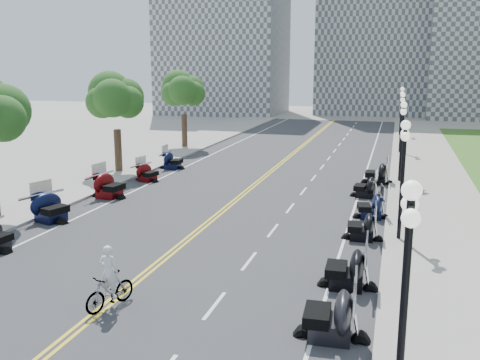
# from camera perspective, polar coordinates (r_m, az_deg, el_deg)

# --- Properties ---
(ground) EXTENTS (160.00, 160.00, 0.00)m
(ground) POSITION_cam_1_polar(r_m,az_deg,el_deg) (21.42, -7.37, -7.73)
(ground) COLOR gray
(road) EXTENTS (16.00, 90.00, 0.01)m
(road) POSITION_cam_1_polar(r_m,az_deg,el_deg) (30.45, 0.18, -1.65)
(road) COLOR #333335
(road) RESTS_ON ground
(centerline_yellow_a) EXTENTS (0.12, 90.00, 0.00)m
(centerline_yellow_a) POSITION_cam_1_polar(r_m,az_deg,el_deg) (30.48, -0.04, -1.62)
(centerline_yellow_a) COLOR yellow
(centerline_yellow_a) RESTS_ON road
(centerline_yellow_b) EXTENTS (0.12, 90.00, 0.00)m
(centerline_yellow_b) POSITION_cam_1_polar(r_m,az_deg,el_deg) (30.41, 0.40, -1.65)
(centerline_yellow_b) COLOR yellow
(centerline_yellow_b) RESTS_ON road
(edge_line_north) EXTENTS (0.12, 90.00, 0.00)m
(edge_line_north) POSITION_cam_1_polar(r_m,az_deg,el_deg) (29.37, 12.27, -2.43)
(edge_line_north) COLOR white
(edge_line_north) RESTS_ON road
(edge_line_south) EXTENTS (0.12, 90.00, 0.00)m
(edge_line_south) POSITION_cam_1_polar(r_m,az_deg,el_deg) (32.76, -10.63, -0.86)
(edge_line_south) COLOR white
(edge_line_south) RESTS_ON road
(lane_dash_5) EXTENTS (0.12, 2.00, 0.00)m
(lane_dash_5) POSITION_cam_1_polar(r_m,az_deg,el_deg) (16.88, -2.73, -13.22)
(lane_dash_5) COLOR white
(lane_dash_5) RESTS_ON road
(lane_dash_6) EXTENTS (0.12, 2.00, 0.00)m
(lane_dash_6) POSITION_cam_1_polar(r_m,az_deg,el_deg) (20.40, 0.98, -8.62)
(lane_dash_6) COLOR white
(lane_dash_6) RESTS_ON road
(lane_dash_7) EXTENTS (0.12, 2.00, 0.00)m
(lane_dash_7) POSITION_cam_1_polar(r_m,az_deg,el_deg) (24.07, 3.53, -5.38)
(lane_dash_7) COLOR white
(lane_dash_7) RESTS_ON road
(lane_dash_8) EXTENTS (0.12, 2.00, 0.00)m
(lane_dash_8) POSITION_cam_1_polar(r_m,az_deg,el_deg) (27.83, 5.37, -3.00)
(lane_dash_8) COLOR white
(lane_dash_8) RESTS_ON road
(lane_dash_9) EXTENTS (0.12, 2.00, 0.00)m
(lane_dash_9) POSITION_cam_1_polar(r_m,az_deg,el_deg) (31.66, 6.77, -1.19)
(lane_dash_9) COLOR white
(lane_dash_9) RESTS_ON road
(lane_dash_10) EXTENTS (0.12, 2.00, 0.00)m
(lane_dash_10) POSITION_cam_1_polar(r_m,az_deg,el_deg) (35.52, 7.86, 0.23)
(lane_dash_10) COLOR white
(lane_dash_10) RESTS_ON road
(lane_dash_11) EXTENTS (0.12, 2.00, 0.00)m
(lane_dash_11) POSITION_cam_1_polar(r_m,az_deg,el_deg) (39.40, 8.74, 1.37)
(lane_dash_11) COLOR white
(lane_dash_11) RESTS_ON road
(lane_dash_12) EXTENTS (0.12, 2.00, 0.00)m
(lane_dash_12) POSITION_cam_1_polar(r_m,az_deg,el_deg) (43.31, 9.46, 2.31)
(lane_dash_12) COLOR white
(lane_dash_12) RESTS_ON road
(lane_dash_13) EXTENTS (0.12, 2.00, 0.00)m
(lane_dash_13) POSITION_cam_1_polar(r_m,az_deg,el_deg) (47.23, 10.06, 3.09)
(lane_dash_13) COLOR white
(lane_dash_13) RESTS_ON road
(lane_dash_14) EXTENTS (0.12, 2.00, 0.00)m
(lane_dash_14) POSITION_cam_1_polar(r_m,az_deg,el_deg) (51.17, 10.58, 3.75)
(lane_dash_14) COLOR white
(lane_dash_14) RESTS_ON road
(lane_dash_15) EXTENTS (0.12, 2.00, 0.00)m
(lane_dash_15) POSITION_cam_1_polar(r_m,az_deg,el_deg) (55.12, 11.01, 4.32)
(lane_dash_15) COLOR white
(lane_dash_15) RESTS_ON road
(lane_dash_16) EXTENTS (0.12, 2.00, 0.00)m
(lane_dash_16) POSITION_cam_1_polar(r_m,az_deg,el_deg) (59.07, 11.39, 4.80)
(lane_dash_16) COLOR white
(lane_dash_16) RESTS_ON road
(lane_dash_17) EXTENTS (0.12, 2.00, 0.00)m
(lane_dash_17) POSITION_cam_1_polar(r_m,az_deg,el_deg) (63.03, 11.73, 5.23)
(lane_dash_17) COLOR white
(lane_dash_17) RESTS_ON road
(lane_dash_18) EXTENTS (0.12, 2.00, 0.00)m
(lane_dash_18) POSITION_cam_1_polar(r_m,az_deg,el_deg) (66.99, 12.02, 5.61)
(lane_dash_18) COLOR white
(lane_dash_18) RESTS_ON road
(lane_dash_19) EXTENTS (0.12, 2.00, 0.00)m
(lane_dash_19) POSITION_cam_1_polar(r_m,az_deg,el_deg) (70.96, 12.28, 5.95)
(lane_dash_19) COLOR white
(lane_dash_19) RESTS_ON road
(sidewalk_north) EXTENTS (5.00, 90.00, 0.15)m
(sidewalk_north) POSITION_cam_1_polar(r_m,az_deg,el_deg) (29.38, 20.28, -2.78)
(sidewalk_north) COLOR #9E9991
(sidewalk_north) RESTS_ON ground
(sidewalk_south) EXTENTS (5.00, 90.00, 0.15)m
(sidewalk_south) POSITION_cam_1_polar(r_m,az_deg,el_deg) (34.78, -16.67, -0.31)
(sidewalk_south) COLOR #9E9991
(sidewalk_south) RESTS_ON ground
(distant_block_a) EXTENTS (18.00, 14.00, 26.00)m
(distant_block_a) POSITION_cam_1_polar(r_m,az_deg,el_deg) (84.78, -1.76, 15.95)
(distant_block_a) COLOR gray
(distant_block_a) RESTS_ON ground
(distant_block_b) EXTENTS (16.00, 12.00, 30.00)m
(distant_block_b) POSITION_cam_1_polar(r_m,az_deg,el_deg) (86.86, 14.13, 16.84)
(distant_block_b) COLOR gray
(distant_block_b) RESTS_ON ground
(street_lamp_1) EXTENTS (0.50, 1.20, 4.90)m
(street_lamp_1) POSITION_cam_1_polar(r_m,az_deg,el_deg) (11.39, 17.10, -12.41)
(street_lamp_1) COLOR black
(street_lamp_1) RESTS_ON sidewalk_north
(street_lamp_2) EXTENTS (0.50, 1.20, 4.90)m
(street_lamp_2) POSITION_cam_1_polar(r_m,az_deg,el_deg) (22.88, 16.91, -0.11)
(street_lamp_2) COLOR black
(street_lamp_2) RESTS_ON sidewalk_north
(street_lamp_3) EXTENTS (0.50, 1.20, 4.90)m
(street_lamp_3) POSITION_cam_1_polar(r_m,az_deg,el_deg) (34.72, 16.85, 3.89)
(street_lamp_3) COLOR black
(street_lamp_3) RESTS_ON sidewalk_north
(street_lamp_4) EXTENTS (0.50, 1.20, 4.90)m
(street_lamp_4) POSITION_cam_1_polar(r_m,az_deg,el_deg) (46.64, 16.82, 5.86)
(street_lamp_4) COLOR black
(street_lamp_4) RESTS_ON sidewalk_north
(street_lamp_5) EXTENTS (0.50, 1.20, 4.90)m
(street_lamp_5) POSITION_cam_1_polar(r_m,az_deg,el_deg) (58.59, 16.80, 7.02)
(street_lamp_5) COLOR black
(street_lamp_5) RESTS_ON sidewalk_north
(tree_3) EXTENTS (4.80, 4.80, 9.20)m
(tree_3) POSITION_cam_1_polar(r_m,az_deg,el_deg) (37.28, -13.10, 7.95)
(tree_3) COLOR #235619
(tree_3) RESTS_ON sidewalk_south
(tree_4) EXTENTS (4.80, 4.80, 9.20)m
(tree_4) POSITION_cam_1_polar(r_m,az_deg,el_deg) (48.08, -6.03, 9.04)
(tree_4) COLOR #235619
(tree_4) RESTS_ON sidewalk_south
(motorcycle_n_4) EXTENTS (2.33, 2.33, 1.54)m
(motorcycle_n_4) POSITION_cam_1_polar(r_m,az_deg,el_deg) (14.97, 9.62, -13.63)
(motorcycle_n_4) COLOR black
(motorcycle_n_4) RESTS_ON road
(motorcycle_n_5) EXTENTS (2.21, 2.21, 1.49)m
(motorcycle_n_5) POSITION_cam_1_polar(r_m,az_deg,el_deg) (18.23, 11.33, -8.98)
(motorcycle_n_5) COLOR black
(motorcycle_n_5) RESTS_ON road
(motorcycle_n_6) EXTENTS (1.98, 1.98, 1.32)m
(motorcycle_n_6) POSITION_cam_1_polar(r_m,az_deg,el_deg) (23.25, 12.88, -4.64)
(motorcycle_n_6) COLOR black
(motorcycle_n_6) RESTS_ON road
(motorcycle_n_7) EXTENTS (2.19, 2.19, 1.32)m
(motorcycle_n_7) POSITION_cam_1_polar(r_m,az_deg,el_deg) (26.56, 13.75, -2.59)
(motorcycle_n_7) COLOR black
(motorcycle_n_7) RESTS_ON road
(motorcycle_n_8) EXTENTS (2.06, 2.06, 1.35)m
(motorcycle_n_8) POSITION_cam_1_polar(r_m,az_deg,el_deg) (30.76, 13.26, -0.56)
(motorcycle_n_8) COLOR black
(motorcycle_n_8) RESTS_ON road
(motorcycle_n_9) EXTENTS (2.18, 2.18, 1.50)m
(motorcycle_n_9) POSITION_cam_1_polar(r_m,az_deg,el_deg) (34.47, 14.39, 0.86)
(motorcycle_n_9) COLOR black
(motorcycle_n_9) RESTS_ON road
(motorcycle_s_6) EXTENTS (2.72, 2.72, 1.53)m
(motorcycle_s_6) POSITION_cam_1_polar(r_m,az_deg,el_deg) (26.78, -19.57, -2.60)
(motorcycle_s_6) COLOR black
(motorcycle_s_6) RESTS_ON road
(motorcycle_s_7) EXTENTS (2.47, 2.47, 1.56)m
(motorcycle_s_7) POSITION_cam_1_polar(r_m,az_deg,el_deg) (30.65, -13.80, -0.43)
(motorcycle_s_7) COLOR #590A0C
(motorcycle_s_7) RESTS_ON road
(motorcycle_s_8) EXTENTS (2.17, 2.17, 1.26)m
(motorcycle_s_8) POSITION_cam_1_polar(r_m,az_deg,el_deg) (34.60, -9.88, 0.90)
(motorcycle_s_8) COLOR #590A0C
(motorcycle_s_8) RESTS_ON road
(motorcycle_s_9) EXTENTS (2.04, 2.04, 1.37)m
(motorcycle_s_9) POSITION_cam_1_polar(r_m,az_deg,el_deg) (38.53, -7.21, 2.20)
(motorcycle_s_9) COLOR black
(motorcycle_s_9) RESTS_ON road
(bicycle) EXTENTS (1.11, 1.91, 1.10)m
(bicycle) POSITION_cam_1_polar(r_m,az_deg,el_deg) (16.97, -13.72, -11.42)
(bicycle) COLOR #A51414
(bicycle) RESTS_ON road
(cyclist_rider) EXTENTS (0.60, 0.40, 1.65)m
(cyclist_rider) POSITION_cam_1_polar(r_m,az_deg,el_deg) (16.48, -13.95, -7.01)
(cyclist_rider) COLOR white
(cyclist_rider) RESTS_ON bicycle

